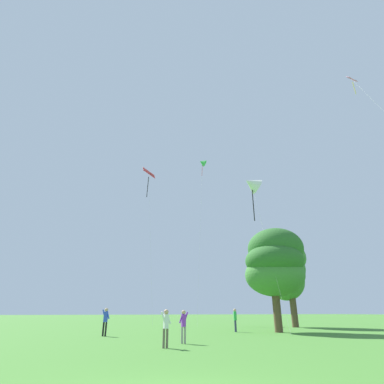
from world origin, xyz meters
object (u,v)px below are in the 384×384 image
at_px(kite_pink_low, 362,90).
at_px(person_foreground_watcher, 106,319).
at_px(person_near_tree, 166,324).
at_px(tree_left_oak, 275,262).
at_px(kite_green_small, 202,163).
at_px(person_with_spool, 235,318).
at_px(person_in_red_shirt, 184,323).
at_px(tree_right_cluster, 283,267).
at_px(kite_white_distant, 252,184).
at_px(kite_red_high, 149,179).

bearing_deg(kite_pink_low, person_foreground_watcher, 163.52).
height_order(person_near_tree, tree_left_oak, tree_left_oak).
distance_m(kite_green_small, person_foreground_watcher, 32.36).
bearing_deg(person_foreground_watcher, person_with_spool, 5.19).
height_order(kite_pink_low, person_foreground_watcher, kite_pink_low).
bearing_deg(person_in_red_shirt, person_foreground_watcher, 115.89).
xyz_separation_m(person_in_red_shirt, tree_left_oak, (10.02, 5.75, 4.38)).
distance_m(person_with_spool, person_foreground_watcher, 10.09).
xyz_separation_m(kite_pink_low, tree_right_cluster, (-1.71, 12.46, -14.98)).
relative_size(kite_pink_low, tree_right_cluster, 2.61).
height_order(kite_green_small, tree_left_oak, kite_green_small).
relative_size(kite_pink_low, kite_white_distant, 1.68).
relative_size(kite_white_distant, person_near_tree, 9.05).
xyz_separation_m(kite_pink_low, person_with_spool, (-10.92, 7.11, -20.01)).
distance_m(kite_pink_low, person_foreground_watcher, 29.64).
relative_size(person_with_spool, tree_left_oak, 0.21).
bearing_deg(kite_white_distant, kite_red_high, 101.71).
bearing_deg(kite_pink_low, tree_left_oak, 144.80).
xyz_separation_m(kite_white_distant, tree_left_oak, (0.40, -1.91, -7.76)).
distance_m(kite_pink_low, tree_left_oak, 18.41).
bearing_deg(person_near_tree, person_foreground_watcher, 102.14).
distance_m(kite_white_distant, tree_right_cluster, 10.81).
relative_size(kite_green_small, tree_right_cluster, 2.69).
bearing_deg(kite_green_small, person_near_tree, -116.59).
height_order(kite_red_high, tree_right_cluster, kite_red_high).
bearing_deg(tree_left_oak, kite_white_distant, 101.76).
relative_size(kite_red_high, tree_right_cluster, 2.78).
bearing_deg(person_near_tree, person_in_red_shirt, 48.85).
bearing_deg(kite_white_distant, tree_right_cluster, 37.72).
bearing_deg(kite_red_high, person_in_red_shirt, -98.24).
bearing_deg(person_near_tree, person_with_spool, 47.08).
xyz_separation_m(kite_white_distant, kite_green_small, (1.92, 16.60, 10.64)).
xyz_separation_m(kite_white_distant, tree_right_cluster, (6.51, 5.03, -7.02)).
height_order(kite_red_high, kite_green_small, kite_red_high).
distance_m(kite_pink_low, person_near_tree, 27.88).
distance_m(kite_green_small, tree_left_oak, 26.14).
height_order(kite_red_high, person_with_spool, kite_red_high).
bearing_deg(person_foreground_watcher, kite_pink_low, -16.48).
height_order(person_in_red_shirt, person_foreground_watcher, person_foreground_watcher).
height_order(person_foreground_watcher, person_near_tree, person_foreground_watcher).
bearing_deg(tree_left_oak, kite_red_high, 101.71).
bearing_deg(person_near_tree, kite_pink_low, 5.43).
bearing_deg(tree_left_oak, person_in_red_shirt, -150.15).
bearing_deg(person_with_spool, person_near_tree, -132.92).
xyz_separation_m(kite_pink_low, kite_green_small, (-6.30, 24.02, 2.68)).
distance_m(kite_red_high, kite_green_small, 10.31).
relative_size(kite_white_distant, person_in_red_shirt, 9.17).
relative_size(kite_red_high, tree_left_oak, 3.10).
xyz_separation_m(person_in_red_shirt, person_near_tree, (-1.39, -1.60, 0.01)).
bearing_deg(kite_white_distant, person_in_red_shirt, -141.50).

